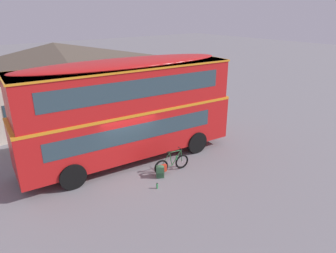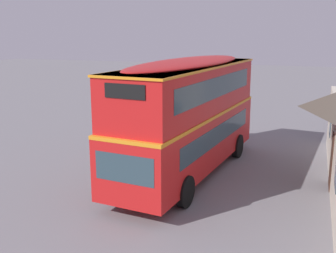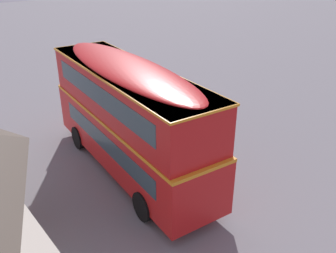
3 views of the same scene
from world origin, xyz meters
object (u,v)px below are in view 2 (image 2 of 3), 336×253
(double_decker_bus, at_px, (189,112))
(touring_bicycle, at_px, (132,164))
(water_bottle_green_metal, at_px, (130,159))
(backpack_on_ground, at_px, (137,161))

(double_decker_bus, xyz_separation_m, touring_bicycle, (0.73, -2.24, -2.27))
(touring_bicycle, xyz_separation_m, water_bottle_green_metal, (-1.29, -0.74, -0.26))
(touring_bicycle, distance_m, water_bottle_green_metal, 1.51)
(double_decker_bus, xyz_separation_m, backpack_on_ground, (0.08, -2.34, -2.36))
(double_decker_bus, height_order, backpack_on_ground, double_decker_bus)
(water_bottle_green_metal, bearing_deg, double_decker_bus, 79.42)
(backpack_on_ground, height_order, water_bottle_green_metal, backpack_on_ground)
(touring_bicycle, bearing_deg, water_bottle_green_metal, -150.06)
(touring_bicycle, bearing_deg, double_decker_bus, 108.11)
(double_decker_bus, distance_m, water_bottle_green_metal, 3.95)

